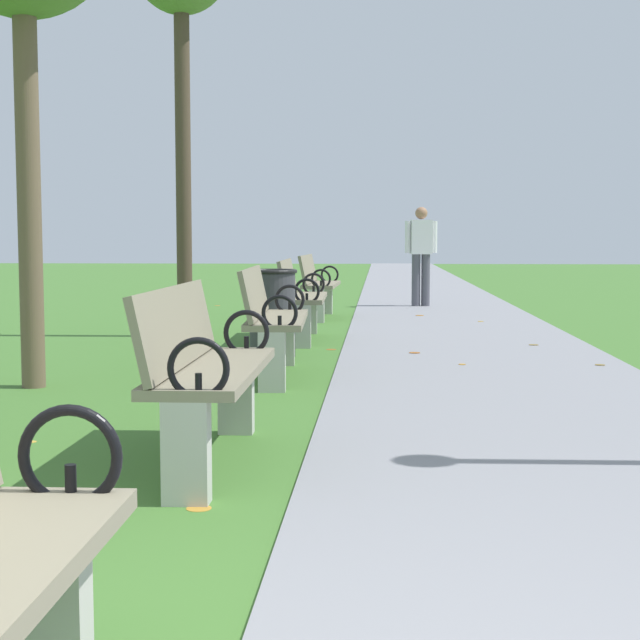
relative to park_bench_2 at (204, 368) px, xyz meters
name	(u,v)px	position (x,y,z in m)	size (l,w,h in m)	color
paved_walkway	(425,293)	(1.80, 14.86, -0.48)	(2.59, 44.00, 0.02)	gray
park_bench_2	(204,368)	(0.00, 0.00, 0.00)	(0.48, 1.60, 0.90)	gray
park_bench_3	(271,318)	(0.00, 2.99, 0.00)	(0.54, 1.62, 0.90)	gray
park_bench_4	(300,297)	(0.00, 5.82, 0.00)	(0.51, 1.61, 0.90)	gray
park_bench_5	(318,284)	(0.00, 8.78, 0.00)	(0.51, 1.61, 0.90)	gray
pedestrian_walking	(421,251)	(1.55, 11.03, 0.44)	(0.53, 0.26, 1.62)	#4C4C56
trash_bin	(272,313)	(-0.15, 4.37, -0.06)	(0.48, 0.48, 0.84)	#38383D
scattered_leaves	(320,411)	(0.50, 1.43, -0.47)	(4.87, 16.17, 0.02)	#93511E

